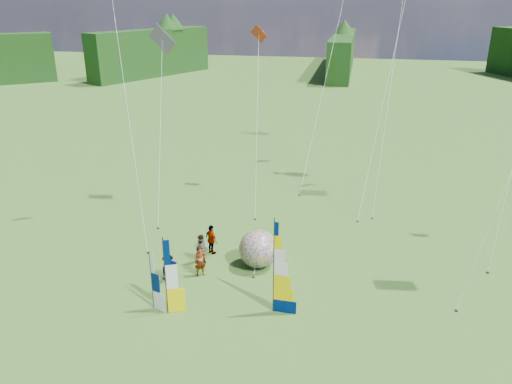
% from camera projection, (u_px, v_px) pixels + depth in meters
% --- Properties ---
extents(ground, '(220.00, 220.00, 0.00)m').
position_uv_depth(ground, '(260.00, 337.00, 22.69)').
color(ground, '#50792F').
rests_on(ground, ground).
extents(treeline_ring, '(210.00, 210.00, 8.00)m').
position_uv_depth(treeline_ring, '(260.00, 260.00, 21.21)').
color(treeline_ring, '#17350B').
rests_on(treeline_ring, ground).
extents(feather_banner_main, '(1.32, 0.16, 4.85)m').
position_uv_depth(feather_banner_main, '(274.00, 268.00, 23.69)').
color(feather_banner_main, '#001552').
rests_on(feather_banner_main, ground).
extents(side_banner_left, '(1.06, 0.49, 3.98)m').
position_uv_depth(side_banner_left, '(165.00, 278.00, 23.72)').
color(side_banner_left, '#EECF00').
rests_on(side_banner_left, ground).
extents(side_banner_far, '(0.90, 0.38, 3.07)m').
position_uv_depth(side_banner_far, '(152.00, 281.00, 24.25)').
color(side_banner_far, white).
rests_on(side_banner_far, ground).
extents(bol_inflatable, '(2.59, 2.59, 2.21)m').
position_uv_depth(bol_inflatable, '(258.00, 249.00, 28.29)').
color(bol_inflatable, '#0022A7').
rests_on(bol_inflatable, ground).
extents(spectator_a, '(0.77, 0.72, 1.77)m').
position_uv_depth(spectator_a, '(200.00, 261.00, 27.39)').
color(spectator_a, '#66594C').
rests_on(spectator_a, ground).
extents(spectator_b, '(0.86, 0.43, 1.77)m').
position_uv_depth(spectator_b, '(202.00, 249.00, 28.70)').
color(spectator_b, '#66594C').
rests_on(spectator_b, ground).
extents(spectator_c, '(0.55, 1.10, 1.63)m').
position_uv_depth(spectator_c, '(168.00, 268.00, 26.86)').
color(spectator_c, '#66594C').
rests_on(spectator_c, ground).
extents(spectator_d, '(1.13, 1.04, 1.86)m').
position_uv_depth(spectator_d, '(211.00, 240.00, 29.71)').
color(spectator_d, '#66594C').
rests_on(spectator_d, ground).
extents(camp_chair, '(0.77, 0.77, 1.02)m').
position_uv_depth(camp_chair, '(169.00, 271.00, 27.17)').
color(camp_chair, navy).
rests_on(camp_chair, ground).
extents(kite_whale, '(9.14, 15.16, 19.68)m').
position_uv_depth(kite_whale, '(393.00, 64.00, 36.26)').
color(kite_whale, black).
rests_on(kite_whale, ground).
extents(kite_rainbow_delta, '(7.75, 11.45, 13.43)m').
position_uv_depth(kite_rainbow_delta, '(159.00, 118.00, 33.95)').
color(kite_rainbow_delta, '#E64728').
rests_on(kite_rainbow_delta, ground).
extents(small_kite_red, '(6.50, 11.14, 12.94)m').
position_uv_depth(small_kite_red, '(257.00, 115.00, 35.99)').
color(small_kite_red, red).
rests_on(small_kite_red, ground).
extents(small_kite_orange, '(8.43, 12.86, 16.66)m').
position_uv_depth(small_kite_orange, '(385.00, 89.00, 35.24)').
color(small_kite_orange, '#DE4614').
rests_on(small_kite_orange, ground).
extents(small_kite_pink, '(8.07, 9.58, 16.81)m').
position_uv_depth(small_kite_pink, '(127.00, 104.00, 30.05)').
color(small_kite_pink, '#DB4B8F').
rests_on(small_kite_pink, ground).
extents(small_kite_green, '(5.91, 14.03, 17.18)m').
position_uv_depth(small_kite_green, '(325.00, 74.00, 40.33)').
color(small_kite_green, green).
rests_on(small_kite_green, ground).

